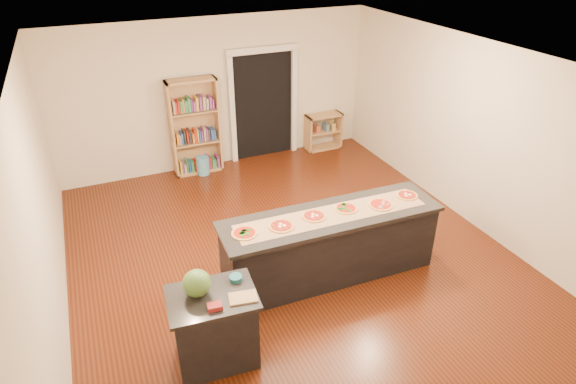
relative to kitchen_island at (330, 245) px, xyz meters
name	(u,v)px	position (x,y,z in m)	size (l,w,h in m)	color
room	(294,172)	(-0.30, 0.49, 0.92)	(6.00, 7.00, 2.80)	beige
doorway	(263,99)	(0.60, 3.96, 0.72)	(1.40, 0.09, 2.21)	black
kitchen_island	(330,245)	(0.00, 0.00, 0.00)	(2.91, 0.79, 0.96)	black
side_counter	(215,328)	(-1.81, -0.80, -0.03)	(0.91, 0.66, 0.90)	black
bookshelf	(195,127)	(-0.83, 3.78, 0.42)	(0.90, 0.32, 1.80)	tan
low_shelf	(323,131)	(1.86, 3.78, -0.11)	(0.75, 0.32, 0.75)	tan
waste_bin	(203,165)	(-0.79, 3.63, -0.31)	(0.24, 0.24, 0.35)	#59A5C6
kraft_paper	(332,215)	(0.00, -0.01, 0.48)	(2.53, 0.45, 0.00)	#9F7352
watermelon	(197,283)	(-1.93, -0.72, 0.56)	(0.29, 0.29, 0.29)	#144214
cutting_board	(243,298)	(-1.53, -0.96, 0.42)	(0.28, 0.19, 0.02)	tan
package_red	(215,306)	(-1.83, -0.99, 0.44)	(0.14, 0.10, 0.05)	maroon
package_teal	(236,278)	(-1.50, -0.67, 0.44)	(0.14, 0.14, 0.05)	#195966
pizza_a	(244,233)	(-1.16, 0.03, 0.49)	(0.32, 0.32, 0.02)	#B88746
pizza_b	(281,226)	(-0.70, -0.01, 0.49)	(0.31, 0.31, 0.02)	#B88746
pizza_c	(314,216)	(-0.23, 0.04, 0.49)	(0.29, 0.29, 0.02)	#B88746
pizza_d	(346,208)	(0.23, 0.04, 0.49)	(0.31, 0.31, 0.02)	#B88746
pizza_e	(381,205)	(0.70, -0.06, 0.49)	(0.34, 0.34, 0.02)	#B88746
pizza_f	(407,195)	(1.16, 0.00, 0.49)	(0.29, 0.29, 0.02)	#B88746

